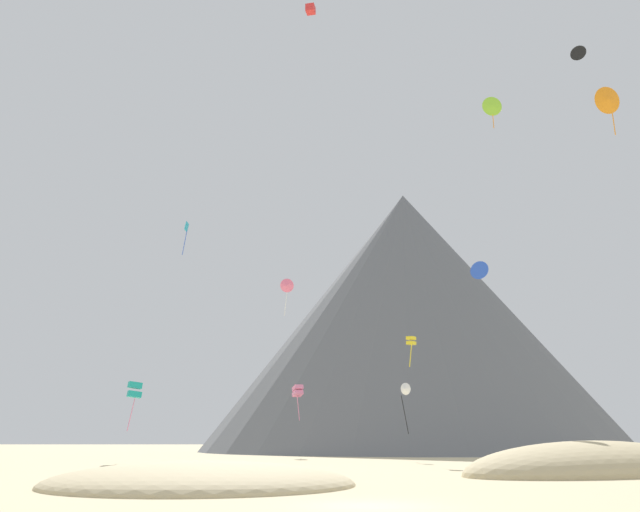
% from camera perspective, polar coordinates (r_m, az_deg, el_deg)
% --- Properties ---
extents(ground_plane, '(400.00, 400.00, 0.00)m').
position_cam_1_polar(ground_plane, '(25.03, 4.16, -20.53)').
color(ground_plane, beige).
extents(dune_foreground_left, '(19.67, 19.51, 2.35)m').
position_cam_1_polar(dune_foreground_left, '(35.82, -10.17, -18.72)').
color(dune_foreground_left, '#C6B284').
rests_on(dune_foreground_left, ground_plane).
extents(dune_foreground_right, '(24.90, 21.77, 4.24)m').
position_cam_1_polar(dune_foreground_right, '(50.21, 22.61, -16.76)').
color(dune_foreground_right, '#C6B284').
rests_on(dune_foreground_right, ground_plane).
extents(bush_ridge_crest, '(1.50, 1.50, 0.45)m').
position_cam_1_polar(bush_ridge_crest, '(35.32, -14.44, -18.18)').
color(bush_ridge_crest, '#477238').
rests_on(bush_ridge_crest, ground_plane).
extents(bush_low_patch, '(1.56, 1.56, 0.46)m').
position_cam_1_polar(bush_low_patch, '(38.74, -9.34, -18.13)').
color(bush_low_patch, '#568442').
rests_on(bush_low_patch, ground_plane).
extents(rock_massif, '(89.52, 89.52, 46.63)m').
position_cam_1_polar(rock_massif, '(122.33, 7.74, -5.97)').
color(rock_massif, slate).
rests_on(rock_massif, ground_plane).
extents(kite_yellow_low, '(1.02, 1.02, 2.93)m').
position_cam_1_polar(kite_yellow_low, '(65.53, 7.78, -7.22)').
color(kite_yellow_low, yellow).
extents(kite_blue_mid, '(1.82, 1.38, 1.90)m').
position_cam_1_polar(kite_blue_mid, '(68.04, 13.48, -1.21)').
color(kite_blue_mid, blue).
extents(kite_orange_high, '(2.49, 1.11, 4.57)m').
position_cam_1_polar(kite_orange_high, '(63.75, 23.38, 12.12)').
color(kite_orange_high, orange).
extents(kite_pink_low, '(1.52, 1.57, 4.31)m').
position_cam_1_polar(kite_pink_low, '(83.97, -1.91, -11.45)').
color(kite_pink_low, pink).
extents(kite_rainbow_mid, '(1.75, 1.08, 4.42)m').
position_cam_1_polar(kite_rainbow_mid, '(78.94, -2.87, -2.57)').
color(kite_rainbow_mid, '#E5668C').
extents(kite_cyan_high, '(0.61, 1.05, 4.44)m').
position_cam_1_polar(kite_cyan_high, '(88.42, -11.36, 2.15)').
color(kite_cyan_high, '#33BCDB').
extents(kite_red_high, '(0.94, 0.94, 0.73)m').
position_cam_1_polar(kite_red_high, '(64.21, -0.82, 20.32)').
color(kite_red_high, red).
extents(kite_black_high, '(1.49, 1.12, 1.64)m').
position_cam_1_polar(kite_black_high, '(77.91, 21.20, 15.83)').
color(kite_black_high, black).
extents(kite_lime_high, '(2.23, 0.53, 3.78)m').
position_cam_1_polar(kite_lime_high, '(78.07, 14.49, 12.29)').
color(kite_lime_high, '#8CD133').
extents(kite_teal_low, '(1.73, 1.70, 4.76)m').
position_cam_1_polar(kite_teal_low, '(69.62, -15.55, -10.97)').
color(kite_teal_low, teal).
extents(kite_white_low, '(1.21, 1.12, 5.16)m').
position_cam_1_polar(kite_white_low, '(70.99, 7.25, -11.29)').
color(kite_white_low, white).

